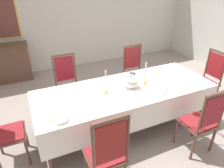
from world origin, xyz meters
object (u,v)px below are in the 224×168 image
object	(u,v)px
chair_south_b	(202,121)
candlestick_west	(106,84)
chair_north_a	(68,83)
chair_north_b	(135,70)
chair_head_west	(1,129)
bowl_near_left	(61,119)
chair_south_a	(107,153)
spoon_secondary	(137,73)
spoon_primary	(50,122)
chair_head_east	(208,78)
dining_table	(126,92)
bowl_near_right	(133,74)
candlestick_east	(145,76)
soup_tureen	(131,82)
bowl_far_left	(153,71)

from	to	relation	value
chair_south_b	candlestick_west	size ratio (longest dim) A/B	2.84
chair_north_a	chair_north_b	world-z (taller)	chair_north_a
chair_head_west	bowl_near_left	distance (m)	0.84
chair_south_a	chair_north_a	distance (m)	1.87
chair_south_a	spoon_secondary	bearing A→B (deg)	48.51
chair_north_b	spoon_primary	xyz separation A→B (m)	(-1.95, -1.29, 0.21)
chair_south_a	chair_head_east	world-z (taller)	chair_south_a
chair_south_a	chair_head_west	size ratio (longest dim) A/B	0.99
dining_table	chair_head_east	xyz separation A→B (m)	(1.83, -0.00, -0.13)
bowl_near_right	spoon_primary	distance (m)	1.74
candlestick_east	bowl_near_right	world-z (taller)	candlestick_east
chair_north_a	chair_south_b	bearing A→B (deg)	127.85
soup_tureen	candlestick_west	xyz separation A→B (m)	(-0.43, 0.00, 0.06)
chair_south_a	chair_north_b	bearing A→B (deg)	52.20
chair_south_b	soup_tureen	xyz separation A→B (m)	(-0.63, 0.93, 0.30)
dining_table	spoon_primary	size ratio (longest dim) A/B	16.42
chair_south_a	candlestick_west	bearing A→B (deg)	67.30
candlestick_west	chair_north_a	bearing A→B (deg)	112.75
candlestick_east	chair_head_east	bearing A→B (deg)	-0.00
dining_table	chair_north_b	size ratio (longest dim) A/B	2.62
candlestick_east	bowl_near_right	distance (m)	0.41
chair_head_east	candlestick_east	world-z (taller)	candlestick_east
chair_head_west	bowl_near_left	xyz separation A→B (m)	(0.72, -0.39, 0.20)
dining_table	bowl_near_right	xyz separation A→B (m)	(0.34, 0.38, 0.09)
candlestick_west	bowl_near_left	xyz separation A→B (m)	(-0.77, -0.39, -0.13)
bowl_near_left	bowl_far_left	world-z (taller)	bowl_near_left
dining_table	candlestick_east	bearing A→B (deg)	-0.00
chair_north_b	bowl_near_right	distance (m)	0.70
chair_north_b	candlestick_east	bearing A→B (deg)	68.46
chair_south_b	chair_head_west	xyz separation A→B (m)	(-2.55, 0.93, 0.03)
chair_north_b	spoon_secondary	size ratio (longest dim) A/B	6.13
chair_head_west	spoon_secondary	bearing A→B (deg)	100.12
chair_head_west	chair_head_east	world-z (taller)	chair_head_west
candlestick_west	candlestick_east	size ratio (longest dim) A/B	0.99
chair_south_a	candlestick_west	world-z (taller)	chair_south_a
soup_tureen	chair_north_a	bearing A→B (deg)	131.36
soup_tureen	candlestick_east	bearing A→B (deg)	0.00
chair_north_b	bowl_near_right	xyz separation A→B (m)	(-0.37, -0.55, 0.22)
spoon_primary	candlestick_west	bearing A→B (deg)	37.51
chair_north_b	bowl_near_right	bearing A→B (deg)	55.93
dining_table	chair_head_east	bearing A→B (deg)	-0.00
candlestick_east	spoon_secondary	world-z (taller)	candlestick_east
chair_south_b	candlestick_west	bearing A→B (deg)	138.63
chair_north_a	candlestick_west	distance (m)	1.07
candlestick_east	bowl_near_left	bearing A→B (deg)	-165.22
candlestick_east	bowl_near_right	size ratio (longest dim) A/B	2.43
soup_tureen	candlestick_east	world-z (taller)	candlestick_east
soup_tureen	spoon_secondary	bearing A→B (deg)	48.05
chair_north_a	bowl_far_left	distance (m)	1.63
chair_head_east	candlestick_west	world-z (taller)	candlestick_west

